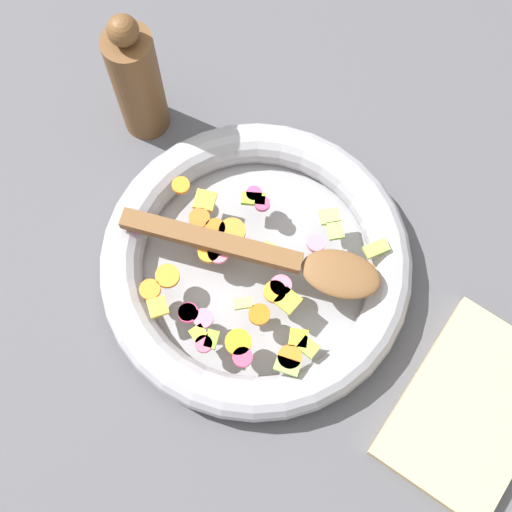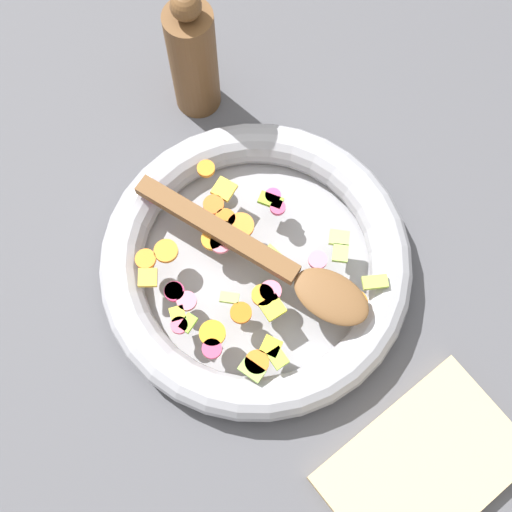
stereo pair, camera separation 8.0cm
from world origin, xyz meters
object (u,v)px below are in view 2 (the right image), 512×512
object	(u,v)px
skillet	(256,264)
pepper_mill	(193,58)
cutting_board	(426,464)
wooden_spoon	(275,263)

from	to	relation	value
skillet	pepper_mill	world-z (taller)	pepper_mill
skillet	cutting_board	xyz separation A→B (m)	(0.00, -0.29, -0.01)
skillet	wooden_spoon	world-z (taller)	wooden_spoon
skillet	pepper_mill	bearing A→B (deg)	69.15
skillet	cutting_board	bearing A→B (deg)	-89.05
skillet	wooden_spoon	xyz separation A→B (m)	(0.01, -0.02, 0.04)
wooden_spoon	pepper_mill	world-z (taller)	pepper_mill
pepper_mill	cutting_board	size ratio (longest dim) A/B	0.95
wooden_spoon	pepper_mill	size ratio (longest dim) A/B	1.47
pepper_mill	skillet	bearing A→B (deg)	-110.85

